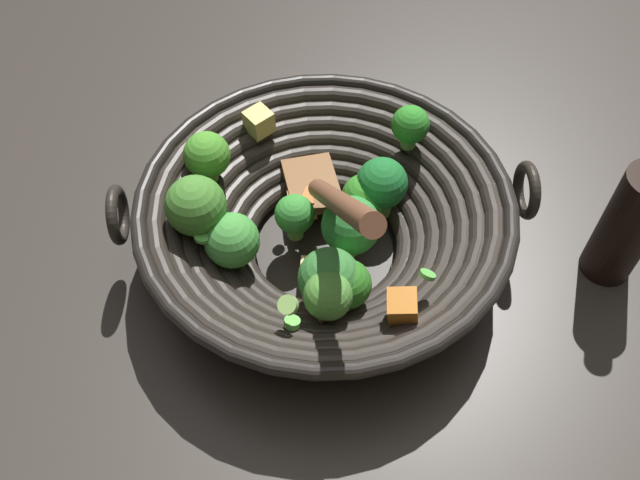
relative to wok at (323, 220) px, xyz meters
The scene contains 3 objects.
ground_plane 0.06m from the wok, 50.90° to the left, with size 4.00×4.00×0.00m, color #332D28.
wok is the anchor object (origin of this frame).
soy_sauce_bottle 0.27m from the wok, ahead, with size 0.05×0.05×0.17m.
Camera 1 is at (0.02, -0.39, 0.54)m, focal length 37.86 mm.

